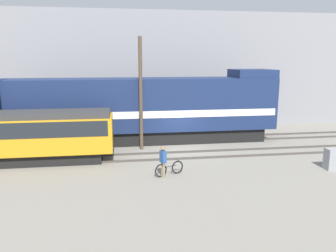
% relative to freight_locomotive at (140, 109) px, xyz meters
% --- Properties ---
extents(ground_plane, '(120.00, 120.00, 0.00)m').
position_rel_freight_locomotive_xyz_m(ground_plane, '(2.65, -2.27, -2.50)').
color(ground_plane, gray).
extents(track_near, '(60.00, 1.50, 0.14)m').
position_rel_freight_locomotive_xyz_m(track_near, '(2.65, -4.05, -2.43)').
color(track_near, '#47423D').
rests_on(track_near, ground).
extents(track_far, '(60.00, 1.50, 0.14)m').
position_rel_freight_locomotive_xyz_m(track_far, '(2.65, -0.00, -2.43)').
color(track_far, '#47423D').
rests_on(track_far, ground).
extents(building_backdrop, '(38.75, 6.00, 10.27)m').
position_rel_freight_locomotive_xyz_m(building_backdrop, '(2.65, 8.07, 2.64)').
color(building_backdrop, gray).
rests_on(building_backdrop, ground).
extents(freight_locomotive, '(20.32, 3.04, 5.36)m').
position_rel_freight_locomotive_xyz_m(freight_locomotive, '(0.00, 0.00, 0.00)').
color(freight_locomotive, black).
rests_on(freight_locomotive, ground).
extents(streetcar, '(11.43, 2.54, 3.08)m').
position_rel_freight_locomotive_xyz_m(streetcar, '(-7.69, -4.05, -0.73)').
color(streetcar, black).
rests_on(streetcar, ground).
extents(bicycle, '(1.64, 0.79, 0.78)m').
position_rel_freight_locomotive_xyz_m(bicycle, '(1.04, -7.40, -2.13)').
color(bicycle, black).
rests_on(bicycle, ground).
extents(person, '(0.34, 0.42, 1.69)m').
position_rel_freight_locomotive_xyz_m(person, '(0.66, -7.71, -1.47)').
color(person, '#8C7A5B').
rests_on(person, ground).
extents(utility_pole_center, '(0.24, 0.24, 7.57)m').
position_rel_freight_locomotive_xyz_m(utility_pole_center, '(-0.08, -2.03, 1.29)').
color(utility_pole_center, '#4C3D2D').
rests_on(utility_pole_center, ground).
extents(signal_box, '(0.70, 0.60, 1.20)m').
position_rel_freight_locomotive_xyz_m(signal_box, '(10.24, -7.77, -1.90)').
color(signal_box, gray).
rests_on(signal_box, ground).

